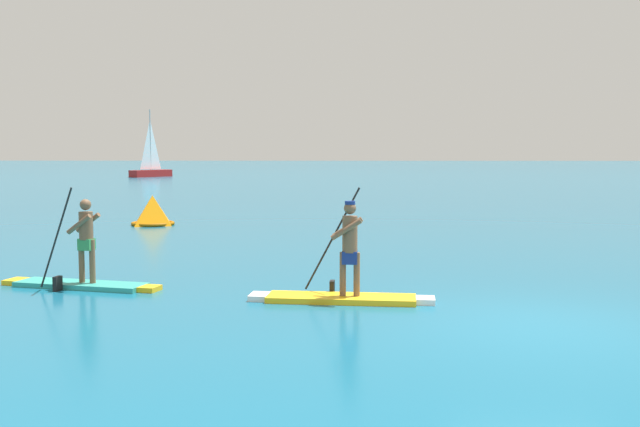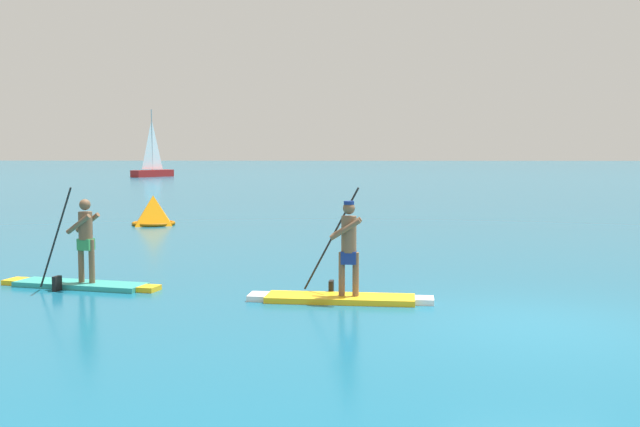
# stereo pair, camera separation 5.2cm
# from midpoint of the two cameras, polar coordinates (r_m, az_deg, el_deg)

# --- Properties ---
(ground) EXTENTS (440.00, 440.00, 0.00)m
(ground) POSITION_cam_midpoint_polar(r_m,az_deg,el_deg) (11.55, 16.49, -8.32)
(ground) COLOR #145B7A
(paddleboarder_near_left) EXTENTS (3.24, 1.24, 1.98)m
(paddleboarder_near_left) POSITION_cam_midpoint_polar(r_m,az_deg,el_deg) (14.79, -18.07, -4.11)
(paddleboarder_near_left) COLOR teal
(paddleboarder_near_left) RESTS_ON ground
(paddleboarder_mid_center) EXTENTS (3.24, 1.03, 2.00)m
(paddleboarder_mid_center) POSITION_cam_midpoint_polar(r_m,az_deg,el_deg) (12.78, 1.67, -5.23)
(paddleboarder_mid_center) COLOR yellow
(paddleboarder_mid_center) RESTS_ON ground
(race_marker_buoy) EXTENTS (1.74, 1.74, 1.06)m
(race_marker_buoy) POSITION_cam_midpoint_polar(r_m,az_deg,el_deg) (26.77, -12.87, 0.12)
(race_marker_buoy) COLOR orange
(race_marker_buoy) RESTS_ON ground
(sailboat_left_horizon) EXTENTS (3.69, 4.97, 7.10)m
(sailboat_left_horizon) POSITION_cam_midpoint_polar(r_m,az_deg,el_deg) (79.90, -12.98, 3.46)
(sailboat_left_horizon) COLOR #A51E1E
(sailboat_left_horizon) RESTS_ON ground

